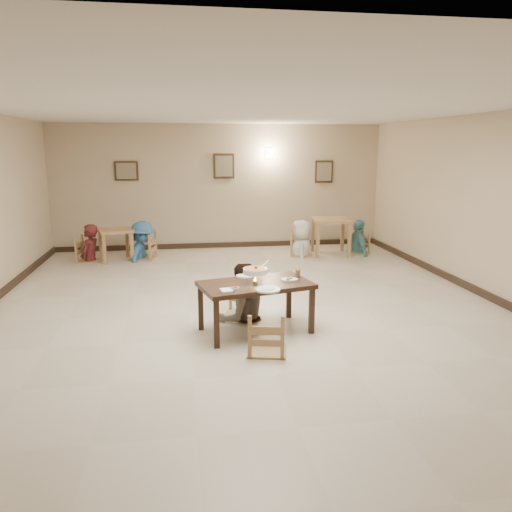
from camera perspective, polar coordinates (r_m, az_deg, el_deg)
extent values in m
plane|color=beige|center=(7.69, -0.96, -6.17)|extent=(10.00, 10.00, 0.00)
plane|color=silver|center=(7.32, -1.05, 16.72)|extent=(10.00, 10.00, 0.00)
plane|color=#BEA98C|center=(12.30, -4.14, 7.89)|extent=(10.00, 0.00, 10.00)
plane|color=#BEA98C|center=(2.60, 14.04, -9.06)|extent=(10.00, 0.00, 10.00)
plane|color=#BEA98C|center=(8.82, 25.81, 4.98)|extent=(0.00, 10.00, 10.00)
cube|color=black|center=(12.47, -4.03, 1.26)|extent=(8.00, 0.06, 0.12)
cube|color=black|center=(9.07, 24.81, -4.06)|extent=(0.06, 10.00, 0.12)
cube|color=#342210|center=(12.26, -14.60, 9.39)|extent=(0.55, 0.03, 0.45)
cube|color=gray|center=(12.25, -14.60, 9.38)|extent=(0.45, 0.01, 0.37)
cube|color=#342210|center=(12.24, -3.69, 10.21)|extent=(0.50, 0.03, 0.60)
cube|color=gray|center=(12.23, -3.68, 10.21)|extent=(0.41, 0.01, 0.49)
cube|color=#342210|center=(12.72, 7.77, 9.53)|extent=(0.45, 0.03, 0.55)
cube|color=gray|center=(12.70, 7.80, 9.52)|extent=(0.37, 0.01, 0.45)
cube|color=#FFD88C|center=(12.38, 1.48, 11.65)|extent=(0.16, 0.05, 0.22)
cube|color=#341F14|center=(6.63, -0.04, -3.33)|extent=(1.60, 1.13, 0.06)
cube|color=#341F14|center=(6.21, -4.54, -7.76)|extent=(0.07, 0.07, 0.62)
cube|color=#341F14|center=(6.71, 6.38, -6.26)|extent=(0.07, 0.07, 0.62)
cube|color=#341F14|center=(6.84, -6.34, -5.89)|extent=(0.07, 0.07, 0.62)
cube|color=#341F14|center=(7.29, 3.76, -4.68)|extent=(0.07, 0.07, 0.62)
cube|color=tan|center=(7.31, -1.87, -3.59)|extent=(0.45, 0.45, 0.05)
cube|color=tan|center=(6.02, 1.28, -6.91)|extent=(0.46, 0.46, 0.05)
imported|color=gray|center=(7.11, -1.69, -0.84)|extent=(0.95, 0.83, 1.64)
torus|color=silver|center=(6.56, -0.10, -2.03)|extent=(0.25, 0.25, 0.01)
cylinder|color=silver|center=(6.59, -0.10, -3.00)|extent=(0.07, 0.07, 0.04)
cone|color=#FFA526|center=(6.57, -0.10, -2.60)|extent=(0.04, 0.04, 0.06)
cylinder|color=white|center=(6.55, -0.10, -1.73)|extent=(0.32, 0.32, 0.07)
cylinder|color=#BC662C|center=(6.54, -0.10, -1.46)|extent=(0.28, 0.28, 0.02)
sphere|color=#2D7223|center=(6.53, 0.00, -1.31)|extent=(0.05, 0.05, 0.05)
cylinder|color=silver|center=(6.61, 0.88, -1.04)|extent=(0.15, 0.09, 0.10)
cylinder|color=silver|center=(6.64, 0.66, -2.44)|extent=(0.01, 0.01, 0.14)
cylinder|color=silver|center=(6.61, -1.01, -2.51)|extent=(0.01, 0.01, 0.14)
cylinder|color=silver|center=(6.47, 0.05, -2.85)|extent=(0.01, 0.01, 0.14)
cylinder|color=white|center=(6.93, -1.11, -2.30)|extent=(0.29, 0.29, 0.02)
ellipsoid|color=white|center=(6.93, -1.11, -2.24)|extent=(0.19, 0.16, 0.07)
cylinder|color=white|center=(6.27, 1.37, -3.87)|extent=(0.31, 0.31, 0.02)
ellipsoid|color=white|center=(6.27, 1.37, -3.80)|extent=(0.20, 0.17, 0.07)
cylinder|color=white|center=(6.77, 3.86, -2.69)|extent=(0.23, 0.23, 0.02)
sphere|color=#2D7223|center=(6.69, 3.68, -2.67)|extent=(0.04, 0.04, 0.04)
cylinder|color=white|center=(6.36, -2.41, -3.67)|extent=(0.11, 0.11, 0.02)
cylinder|color=maroon|center=(6.36, -2.41, -3.59)|extent=(0.08, 0.08, 0.01)
cube|color=white|center=(6.21, -3.42, -4.00)|extent=(0.16, 0.20, 0.03)
cube|color=silver|center=(6.30, -3.00, -3.81)|extent=(0.04, 0.19, 0.01)
cube|color=silver|center=(6.30, -2.70, -3.79)|extent=(0.04, 0.19, 0.01)
cylinder|color=white|center=(6.91, 4.81, -1.90)|extent=(0.07, 0.07, 0.13)
cylinder|color=orange|center=(6.91, 4.80, -2.01)|extent=(0.06, 0.06, 0.10)
cube|color=#A67D51|center=(11.30, -15.78, 2.83)|extent=(0.86, 0.86, 0.06)
cube|color=#A67D51|center=(11.04, -16.93, 0.70)|extent=(0.07, 0.07, 0.64)
cube|color=#A67D51|center=(11.13, -13.97, 0.95)|extent=(0.07, 0.07, 0.64)
cube|color=#A67D51|center=(11.61, -17.31, 1.22)|extent=(0.07, 0.07, 0.64)
cube|color=#A67D51|center=(11.69, -14.49, 1.46)|extent=(0.07, 0.07, 0.64)
cube|color=#A67D51|center=(11.62, 8.58, 4.10)|extent=(0.92, 0.92, 0.06)
cube|color=#A67D51|center=(11.28, 7.06, 1.73)|extent=(0.07, 0.07, 0.78)
cube|color=#A67D51|center=(11.42, 10.62, 1.75)|extent=(0.07, 0.07, 0.78)
cube|color=#A67D51|center=(11.97, 6.49, 2.36)|extent=(0.07, 0.07, 0.78)
cube|color=#A67D51|center=(12.11, 9.86, 2.37)|extent=(0.07, 0.07, 0.78)
cube|color=tan|center=(11.39, -18.54, 1.77)|extent=(0.49, 0.49, 0.05)
cube|color=tan|center=(11.32, -12.89, 2.14)|extent=(0.51, 0.51, 0.06)
cube|color=tan|center=(11.47, 5.23, 2.39)|extent=(0.49, 0.49, 0.05)
cube|color=tan|center=(11.93, 11.66, 2.23)|extent=(0.41, 0.41, 0.05)
imported|color=#511A1C|center=(11.34, -18.65, 3.45)|extent=(0.55, 0.69, 1.64)
imported|color=teal|center=(11.26, -12.97, 3.90)|extent=(0.89, 1.23, 1.71)
imported|color=silver|center=(11.42, 5.27, 4.11)|extent=(0.67, 0.89, 1.64)
imported|color=#58979A|center=(11.87, 11.74, 4.13)|extent=(0.45, 0.97, 1.61)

